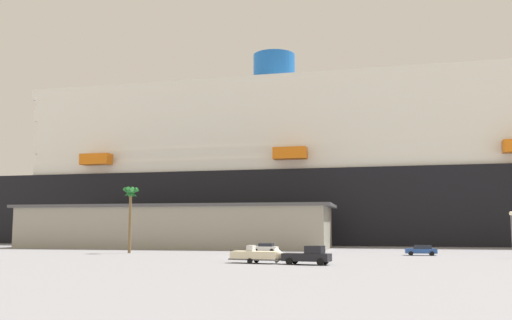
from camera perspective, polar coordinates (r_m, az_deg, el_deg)
ground_plane at (r=114.78m, az=2.60°, el=-8.89°), size 600.00×600.00×0.00m
cruise_ship at (r=149.77m, az=13.74°, el=-1.46°), size 260.42×37.65×58.70m
terminal_building at (r=122.21m, az=-8.05°, el=-6.59°), size 66.99×20.79×8.96m
pickup_truck at (r=67.59m, az=5.28°, el=-9.50°), size 5.86×3.04×2.20m
small_boat_on_trailer at (r=69.67m, az=0.48°, el=-9.51°), size 8.12×3.10×2.15m
palm_tree at (r=99.65m, az=-12.42°, el=-3.70°), size 2.96×2.90×11.26m
street_lamp at (r=88.88m, az=24.19°, el=-6.12°), size 0.56×0.56×6.55m
parked_car_blue_suv at (r=92.72m, az=16.20°, el=-8.63°), size 4.78×2.22×1.58m
parked_car_white_van at (r=99.96m, az=0.95°, el=-8.74°), size 4.52×2.39×1.58m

